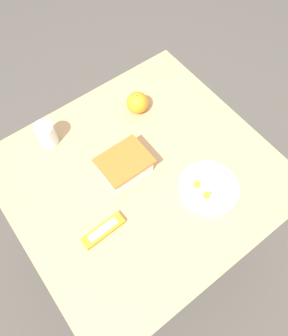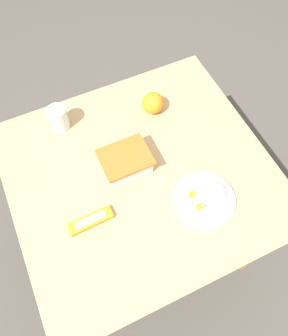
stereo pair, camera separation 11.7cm
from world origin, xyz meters
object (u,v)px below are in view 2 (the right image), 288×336
object	(u,v)px
food_container	(126,163)
drinking_glass	(59,118)
orange_fruit	(153,103)
candy_bar	(91,221)
rice_plate	(206,198)

from	to	relation	value
food_container	drinking_glass	size ratio (longest dim) A/B	1.77
food_container	orange_fruit	xyz separation A→B (m)	(0.20, 0.20, 0.01)
orange_fruit	drinking_glass	size ratio (longest dim) A/B	0.87
candy_bar	drinking_glass	world-z (taller)	drinking_glass
orange_fruit	candy_bar	size ratio (longest dim) A/B	0.56
candy_bar	rice_plate	bearing A→B (deg)	-13.72
food_container	orange_fruit	bearing A→B (deg)	44.27
candy_bar	drinking_glass	xyz separation A→B (m)	(0.03, 0.42, 0.04)
food_container	candy_bar	distance (m)	0.24
rice_plate	candy_bar	world-z (taller)	rice_plate
candy_bar	drinking_glass	size ratio (longest dim) A/B	1.56
rice_plate	drinking_glass	xyz separation A→B (m)	(-0.36, 0.52, 0.03)
rice_plate	drinking_glass	distance (m)	0.63
orange_fruit	candy_bar	xyz separation A→B (m)	(-0.40, -0.34, -0.03)
food_container	rice_plate	distance (m)	0.31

